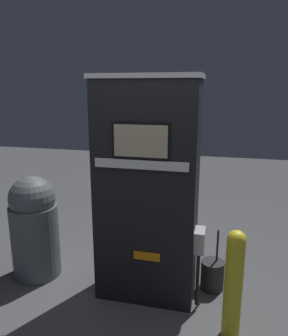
# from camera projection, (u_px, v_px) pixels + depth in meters

# --- Properties ---
(ground_plane) EXTENTS (14.00, 14.00, 0.00)m
(ground_plane) POSITION_uv_depth(u_px,v_px,m) (141.00, 305.00, 3.02)
(ground_plane) COLOR #4C4C4F
(gas_pump) EXTENTS (1.01, 0.46, 2.07)m
(gas_pump) POSITION_uv_depth(u_px,v_px,m) (147.00, 192.00, 2.98)
(gas_pump) COLOR black
(gas_pump) RESTS_ON ground_plane
(safety_bollard) EXTENTS (0.14, 0.14, 0.92)m
(safety_bollard) POSITION_uv_depth(u_px,v_px,m) (234.00, 282.00, 2.56)
(safety_bollard) COLOR yellow
(safety_bollard) RESTS_ON ground_plane
(trash_bin) EXTENTS (0.49, 0.49, 1.09)m
(trash_bin) POSITION_uv_depth(u_px,v_px,m) (34.00, 226.00, 3.42)
(trash_bin) COLOR #51565B
(trash_bin) RESTS_ON ground_plane
(squeegee_bucket) EXTENTS (0.23, 0.23, 0.65)m
(squeegee_bucket) POSITION_uv_depth(u_px,v_px,m) (212.00, 275.00, 3.25)
(squeegee_bucket) COLOR #262628
(squeegee_bucket) RESTS_ON ground_plane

